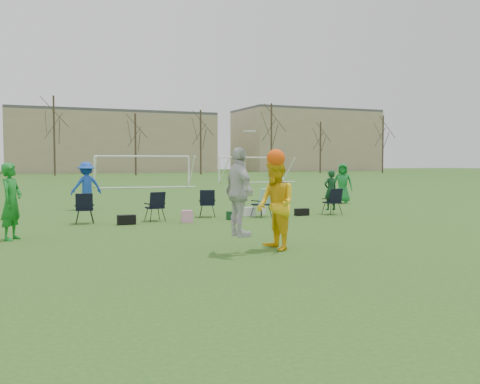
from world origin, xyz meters
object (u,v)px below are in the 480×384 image
goal_mid (143,162)px  fielder_blue (86,186)px  center_contest (262,199)px  fielder_green_far (343,183)px  goal_right (252,162)px  fielder_green_near (11,202)px

goal_mid → fielder_blue: bearing=-105.1°
fielder_blue → center_contest: 12.32m
fielder_green_far → goal_right: (6.89, 25.91, 0.98)m
fielder_green_far → goal_mid: goal_mid is taller
fielder_blue → goal_mid: (6.47, 18.71, 0.95)m
fielder_blue → goal_right: goal_right is taller
fielder_green_near → goal_right: 39.12m
goal_mid → goal_right: size_ratio=1.01×
center_contest → goal_mid: center_contest is taller
center_contest → goal_mid: (4.20, 30.82, 0.77)m
fielder_blue → center_contest: center_contest is taller
fielder_green_near → center_contest: size_ratio=0.74×
fielder_green_near → fielder_blue: fielder_blue is taller
fielder_green_near → fielder_blue: size_ratio=0.99×
fielder_green_near → center_contest: 6.42m
fielder_green_near → goal_right: goal_right is taller
fielder_green_near → center_contest: (5.04, -3.97, 0.18)m
fielder_green_near → fielder_green_far: fielder_green_near is taller
fielder_green_far → center_contest: size_ratio=0.72×
goal_right → fielder_blue: bearing=-134.8°
fielder_blue → goal_mid: goal_mid is taller
goal_mid → goal_right: (12.00, 6.00, 0.00)m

